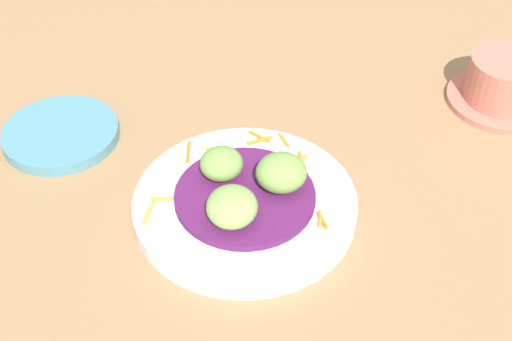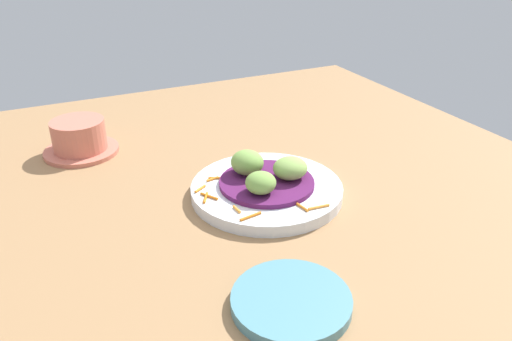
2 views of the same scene
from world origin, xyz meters
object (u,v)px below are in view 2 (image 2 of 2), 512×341
object	(u,v)px
guac_scoop_center	(250,162)
guac_scoop_left	(290,168)
guac_scoop_right	(261,183)
side_plate_small	(291,301)
terracotta_bowl	(80,138)
main_plate	(267,190)

from	to	relation	value
guac_scoop_center	guac_scoop_left	bearing A→B (deg)	49.50
guac_scoop_left	guac_scoop_right	world-z (taller)	guac_scoop_left
guac_scoop_center	guac_scoop_right	world-z (taller)	guac_scoop_center
side_plate_small	terracotta_bowl	xyz separation A→B (cm)	(-53.25, -15.20, 2.21)
main_plate	terracotta_bowl	size ratio (longest dim) A/B	1.75
side_plate_small	guac_scoop_center	bearing A→B (deg)	164.50
guac_scoop_center	terracotta_bowl	distance (cm)	34.45
guac_scoop_center	main_plate	bearing A→B (deg)	19.50
guac_scoop_left	guac_scoop_center	size ratio (longest dim) A/B	1.03
main_plate	side_plate_small	distance (cm)	25.49
guac_scoop_left	main_plate	bearing A→B (deg)	-100.50
guac_scoop_right	side_plate_small	distance (cm)	22.21
side_plate_small	guac_scoop_left	bearing A→B (deg)	151.33
main_plate	guac_scoop_center	bearing A→B (deg)	-160.50
terracotta_bowl	guac_scoop_center	bearing A→B (deg)	41.56
guac_scoop_right	main_plate	bearing A→B (deg)	139.50
side_plate_small	terracotta_bowl	distance (cm)	55.42
guac_scoop_center	terracotta_bowl	size ratio (longest dim) A/B	0.40
guac_scoop_left	side_plate_small	distance (cm)	26.67
guac_scoop_left	terracotta_bowl	world-z (taller)	terracotta_bowl
guac_scoop_left	guac_scoop_right	distance (cm)	6.65
guac_scoop_center	terracotta_bowl	world-z (taller)	same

